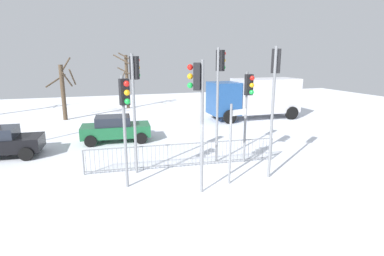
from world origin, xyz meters
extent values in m
plane|color=white|center=(0.00, 0.00, 0.00)|extent=(60.00, 60.00, 0.00)
cylinder|color=slate|center=(2.94, 0.65, 2.57)|extent=(0.11, 0.11, 5.14)
cube|color=black|center=(3.04, 0.77, 4.59)|extent=(0.39, 0.37, 0.90)
sphere|color=red|center=(3.20, 0.97, 4.89)|extent=(0.20, 0.20, 0.20)
sphere|color=orange|center=(3.20, 0.97, 4.59)|extent=(0.20, 0.20, 0.20)
sphere|color=green|center=(3.20, 0.97, 4.29)|extent=(0.20, 0.20, 0.20)
cylinder|color=slate|center=(-0.11, 0.12, 2.33)|extent=(0.11, 0.11, 4.66)
cube|color=black|center=(-0.25, 0.21, 4.11)|extent=(0.35, 0.39, 0.90)
sphere|color=red|center=(-0.47, 0.33, 4.41)|extent=(0.20, 0.20, 0.20)
sphere|color=orange|center=(-0.47, 0.33, 4.11)|extent=(0.20, 0.20, 0.20)
sphere|color=green|center=(-0.47, 0.33, 3.81)|extent=(0.20, 0.20, 0.20)
cylinder|color=slate|center=(-2.62, 1.37, 2.06)|extent=(0.11, 0.11, 4.12)
cube|color=black|center=(-2.57, 1.21, 3.57)|extent=(0.37, 0.30, 0.90)
sphere|color=red|center=(-2.51, 0.97, 3.87)|extent=(0.20, 0.20, 0.20)
sphere|color=orange|center=(-2.51, 0.97, 3.57)|extent=(0.20, 0.20, 0.20)
sphere|color=green|center=(-2.51, 0.97, 3.27)|extent=(0.20, 0.20, 0.20)
cylinder|color=slate|center=(1.60, 2.99, 2.57)|extent=(0.11, 0.11, 5.13)
cube|color=black|center=(1.74, 3.08, 4.58)|extent=(0.36, 0.39, 0.90)
sphere|color=red|center=(1.94, 3.22, 4.88)|extent=(0.20, 0.20, 0.20)
sphere|color=orange|center=(1.94, 3.22, 4.58)|extent=(0.20, 0.20, 0.20)
sphere|color=green|center=(1.94, 3.22, 4.28)|extent=(0.20, 0.20, 0.20)
cylinder|color=slate|center=(2.81, 2.59, 2.06)|extent=(0.11, 0.11, 4.12)
cube|color=black|center=(2.82, 2.43, 3.57)|extent=(0.33, 0.24, 0.90)
sphere|color=red|center=(2.84, 2.18, 3.87)|extent=(0.20, 0.20, 0.20)
sphere|color=orange|center=(2.84, 2.18, 3.57)|extent=(0.20, 0.20, 0.20)
sphere|color=green|center=(2.84, 2.18, 3.27)|extent=(0.20, 0.20, 0.20)
cylinder|color=slate|center=(-2.10, 2.69, 2.44)|extent=(0.11, 0.11, 4.87)
cube|color=black|center=(-2.01, 2.82, 4.32)|extent=(0.39, 0.37, 0.90)
sphere|color=red|center=(-1.86, 3.03, 4.62)|extent=(0.20, 0.20, 0.20)
sphere|color=orange|center=(-1.86, 3.03, 4.32)|extent=(0.20, 0.20, 0.20)
sphere|color=green|center=(-1.86, 3.03, 4.02)|extent=(0.20, 0.20, 0.20)
cylinder|color=slate|center=(1.14, 0.51, 1.54)|extent=(0.09, 0.09, 3.09)
cube|color=white|center=(1.52, 0.62, 2.74)|extent=(0.68, 0.23, 0.22)
cube|color=slate|center=(-0.01, 2.78, 1.05)|extent=(8.38, 0.63, 0.04)
cube|color=slate|center=(-0.01, 2.78, 0.12)|extent=(8.38, 0.63, 0.04)
cylinder|color=slate|center=(-4.11, 3.07, 0.53)|extent=(0.02, 0.02, 1.05)
cylinder|color=slate|center=(-3.93, 3.06, 0.53)|extent=(0.02, 0.02, 1.05)
cylinder|color=slate|center=(-3.76, 3.05, 0.53)|extent=(0.02, 0.02, 1.05)
cylinder|color=slate|center=(-3.58, 3.04, 0.53)|extent=(0.02, 0.02, 1.05)
cylinder|color=slate|center=(-3.40, 3.02, 0.53)|extent=(0.02, 0.02, 1.05)
cylinder|color=slate|center=(-3.22, 3.01, 0.53)|extent=(0.02, 0.02, 1.05)
cylinder|color=slate|center=(-3.04, 3.00, 0.53)|extent=(0.02, 0.02, 1.05)
cylinder|color=slate|center=(-2.86, 2.99, 0.53)|extent=(0.02, 0.02, 1.05)
cylinder|color=slate|center=(-2.69, 2.97, 0.53)|extent=(0.02, 0.02, 1.05)
cylinder|color=slate|center=(-2.51, 2.96, 0.53)|extent=(0.02, 0.02, 1.05)
cylinder|color=slate|center=(-2.33, 2.95, 0.53)|extent=(0.02, 0.02, 1.05)
cylinder|color=slate|center=(-2.15, 2.94, 0.53)|extent=(0.02, 0.02, 1.05)
cylinder|color=slate|center=(-1.97, 2.92, 0.53)|extent=(0.02, 0.02, 1.05)
cylinder|color=slate|center=(-1.79, 2.91, 0.53)|extent=(0.02, 0.02, 1.05)
cylinder|color=slate|center=(-1.62, 2.90, 0.53)|extent=(0.02, 0.02, 1.05)
cylinder|color=slate|center=(-1.44, 2.89, 0.53)|extent=(0.02, 0.02, 1.05)
cylinder|color=slate|center=(-1.26, 2.87, 0.53)|extent=(0.02, 0.02, 1.05)
cylinder|color=slate|center=(-1.08, 2.86, 0.53)|extent=(0.02, 0.02, 1.05)
cylinder|color=slate|center=(-0.90, 2.85, 0.53)|extent=(0.02, 0.02, 1.05)
cylinder|color=slate|center=(-0.72, 2.83, 0.53)|extent=(0.02, 0.02, 1.05)
cylinder|color=slate|center=(-0.55, 2.82, 0.53)|extent=(0.02, 0.02, 1.05)
cylinder|color=slate|center=(-0.37, 2.81, 0.53)|extent=(0.02, 0.02, 1.05)
cylinder|color=slate|center=(-0.19, 2.80, 0.53)|extent=(0.02, 0.02, 1.05)
cylinder|color=slate|center=(-0.01, 2.78, 0.53)|extent=(0.02, 0.02, 1.05)
cylinder|color=slate|center=(0.17, 2.77, 0.53)|extent=(0.02, 0.02, 1.05)
cylinder|color=slate|center=(0.35, 2.76, 0.53)|extent=(0.02, 0.02, 1.05)
cylinder|color=slate|center=(0.52, 2.75, 0.53)|extent=(0.02, 0.02, 1.05)
cylinder|color=slate|center=(0.70, 2.73, 0.53)|extent=(0.02, 0.02, 1.05)
cylinder|color=slate|center=(0.88, 2.72, 0.53)|extent=(0.02, 0.02, 1.05)
cylinder|color=slate|center=(1.06, 2.71, 0.53)|extent=(0.02, 0.02, 1.05)
cylinder|color=slate|center=(1.24, 2.70, 0.53)|extent=(0.02, 0.02, 1.05)
cylinder|color=slate|center=(1.42, 2.68, 0.53)|extent=(0.02, 0.02, 1.05)
cylinder|color=slate|center=(1.59, 2.67, 0.53)|extent=(0.02, 0.02, 1.05)
cylinder|color=slate|center=(1.77, 2.66, 0.53)|extent=(0.02, 0.02, 1.05)
cylinder|color=slate|center=(1.95, 2.65, 0.53)|extent=(0.02, 0.02, 1.05)
cylinder|color=slate|center=(2.13, 2.63, 0.53)|extent=(0.02, 0.02, 1.05)
cylinder|color=slate|center=(2.31, 2.62, 0.53)|extent=(0.02, 0.02, 1.05)
cylinder|color=slate|center=(2.49, 2.61, 0.53)|extent=(0.02, 0.02, 1.05)
cylinder|color=slate|center=(2.66, 2.60, 0.53)|extent=(0.02, 0.02, 1.05)
cylinder|color=slate|center=(2.84, 2.58, 0.53)|extent=(0.02, 0.02, 1.05)
cylinder|color=slate|center=(3.02, 2.57, 0.53)|extent=(0.02, 0.02, 1.05)
cylinder|color=slate|center=(3.20, 2.56, 0.53)|extent=(0.02, 0.02, 1.05)
cylinder|color=slate|center=(3.38, 2.55, 0.53)|extent=(0.02, 0.02, 1.05)
cylinder|color=slate|center=(3.56, 2.53, 0.53)|extent=(0.02, 0.02, 1.05)
cylinder|color=slate|center=(3.73, 2.52, 0.53)|extent=(0.02, 0.02, 1.05)
cylinder|color=slate|center=(3.91, 2.51, 0.53)|extent=(0.02, 0.02, 1.05)
cylinder|color=slate|center=(4.09, 2.50, 0.53)|extent=(0.02, 0.02, 1.05)
cylinder|color=slate|center=(-4.20, 3.08, 0.53)|extent=(0.06, 0.06, 1.05)
cylinder|color=slate|center=(4.18, 2.49, 0.53)|extent=(0.06, 0.06, 1.05)
cube|color=#195933|center=(-2.59, 7.98, 0.65)|extent=(3.91, 1.96, 0.65)
cube|color=#1E232D|center=(-2.74, 7.99, 1.20)|extent=(2.00, 1.63, 0.55)
cylinder|color=black|center=(-1.18, 8.73, 0.32)|extent=(0.65, 0.26, 0.64)
cylinder|color=black|center=(-1.30, 7.04, 0.32)|extent=(0.65, 0.26, 0.64)
cylinder|color=black|center=(-3.88, 8.92, 0.32)|extent=(0.65, 0.26, 0.64)
cylinder|color=black|center=(-3.99, 7.22, 0.32)|extent=(0.65, 0.26, 0.64)
cylinder|color=black|center=(-6.75, 7.48, 0.32)|extent=(0.65, 0.25, 0.64)
cylinder|color=black|center=(-6.83, 5.78, 0.32)|extent=(0.65, 0.25, 0.64)
cube|color=silver|center=(9.14, 11.63, 1.80)|extent=(5.00, 2.41, 2.60)
cube|color=navy|center=(5.59, 11.62, 1.70)|extent=(2.00, 2.30, 2.40)
cylinder|color=black|center=(5.59, 10.42, 0.50)|extent=(1.00, 0.30, 1.00)
cylinder|color=black|center=(5.58, 12.82, 0.50)|extent=(1.00, 0.30, 1.00)
cylinder|color=black|center=(10.84, 10.43, 0.50)|extent=(1.00, 0.30, 1.00)
cylinder|color=black|center=(10.83, 12.83, 0.50)|extent=(1.00, 0.30, 1.00)
cylinder|color=#473828|center=(-5.95, 15.49, 2.09)|extent=(0.32, 0.32, 4.18)
cylinder|color=#473828|center=(-5.68, 15.91, 4.06)|extent=(0.98, 0.68, 1.31)
cylinder|color=#473828|center=(-5.17, 15.36, 3.24)|extent=(0.37, 1.64, 1.29)
cylinder|color=#473828|center=(-5.54, 15.22, 3.09)|extent=(0.68, 0.95, 1.14)
cylinder|color=#473828|center=(-6.46, 16.15, 2.96)|extent=(1.44, 1.14, 0.96)
cylinder|color=#473828|center=(-0.76, 19.57, 2.45)|extent=(0.29, 0.29, 4.91)
cylinder|color=#473828|center=(-0.88, 19.01, 4.77)|extent=(1.19, 0.36, 0.71)
cylinder|color=#473828|center=(-0.90, 18.89, 3.44)|extent=(1.43, 0.40, 0.82)
cylinder|color=#473828|center=(-0.89, 19.83, 3.41)|extent=(0.64, 0.40, 1.09)
cylinder|color=#473828|center=(-1.13, 18.81, 4.47)|extent=(1.61, 0.85, 0.99)
camera|label=1|loc=(-3.46, -9.50, 4.74)|focal=28.53mm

